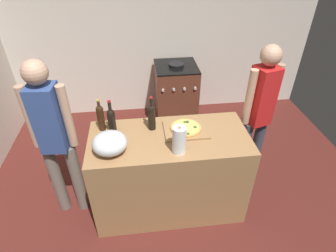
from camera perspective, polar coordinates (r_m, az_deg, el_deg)
The scene contains 13 objects.
ground_plane at distance 3.52m, azimuth -0.61°, elevation -7.99°, with size 4.70×3.34×0.02m, color #511E19.
kitchen_wall_rear at distance 4.12m, azimuth -3.10°, elevation 19.80°, with size 4.70×0.10×2.60m, color silver.
counter at distance 2.76m, azimuth 0.26°, elevation -9.72°, with size 1.45×0.67×0.90m, color #9E7247.
cutting_board at distance 2.54m, azimuth 3.70°, elevation -0.74°, with size 0.40×0.32×0.02m, color #9E7247.
pizza at distance 2.53m, azimuth 3.72°, elevation -0.36°, with size 0.28×0.28×0.03m.
mixing_bowl at distance 2.30m, azimuth -11.99°, elevation -3.50°, with size 0.29×0.29×0.18m.
paper_towel_roll at distance 2.23m, azimuth 2.33°, elevation -2.94°, with size 0.11×0.11×0.25m.
wine_bottle_green at distance 2.55m, azimuth -13.81°, elevation 1.93°, with size 0.07×0.07×0.31m.
wine_bottle_dark at distance 2.49m, azimuth -3.42°, elevation 2.12°, with size 0.07×0.07×0.33m.
wine_bottle_clear at distance 2.49m, azimuth -11.64°, elevation 1.33°, with size 0.07×0.07×0.33m.
stove at distance 4.10m, azimuth 1.61°, elevation 6.80°, with size 0.59×0.61×0.92m.
person_in_stripes at distance 2.60m, azimuth -22.58°, elevation -1.85°, with size 0.39×0.22×1.65m.
person_in_red at distance 2.92m, azimuth 18.24°, elevation 2.86°, with size 0.36×0.25×1.61m.
Camera 1 is at (-0.27, -1.17, 2.41)m, focal length 29.37 mm.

